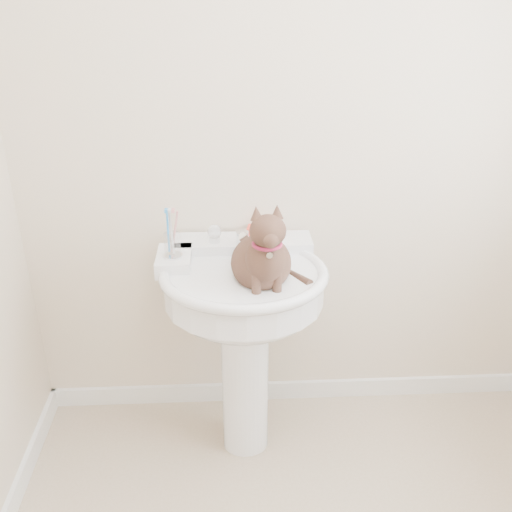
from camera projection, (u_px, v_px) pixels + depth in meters
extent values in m
cube|color=white|center=(289.00, 390.00, 2.69)|extent=(2.20, 0.02, 0.09)
cylinder|color=white|center=(245.00, 382.00, 2.29)|extent=(0.19, 0.19, 0.67)
cylinder|color=white|center=(244.00, 288.00, 2.10)|extent=(0.59, 0.59, 0.13)
ellipsoid|color=white|center=(244.00, 303.00, 2.13)|extent=(0.54, 0.47, 0.21)
torus|color=white|center=(244.00, 274.00, 2.08)|extent=(0.62, 0.62, 0.04)
cube|color=white|center=(242.00, 245.00, 2.26)|extent=(0.55, 0.15, 0.06)
cube|color=white|center=(174.00, 261.00, 2.14)|extent=(0.13, 0.20, 0.06)
cylinder|color=silver|center=(242.00, 238.00, 2.19)|extent=(0.05, 0.05, 0.05)
cylinder|color=silver|center=(243.00, 236.00, 2.14)|extent=(0.04, 0.04, 0.14)
sphere|color=white|center=(214.00, 232.00, 2.20)|extent=(0.06, 0.06, 0.06)
sphere|color=white|center=(271.00, 230.00, 2.21)|extent=(0.06, 0.06, 0.06)
cube|color=red|center=(259.00, 230.00, 2.28)|extent=(0.10, 0.07, 0.03)
cylinder|color=silver|center=(173.00, 256.00, 2.10)|extent=(0.07, 0.07, 0.01)
cylinder|color=white|center=(172.00, 244.00, 2.08)|extent=(0.06, 0.06, 0.09)
cylinder|color=#2A89D9|center=(168.00, 232.00, 2.06)|extent=(0.01, 0.01, 0.17)
cylinder|color=silver|center=(171.00, 232.00, 2.06)|extent=(0.01, 0.01, 0.17)
cylinder|color=#D58586|center=(175.00, 232.00, 2.06)|extent=(0.01, 0.01, 0.17)
ellipsoid|color=brown|center=(262.00, 263.00, 2.02)|extent=(0.22, 0.25, 0.19)
ellipsoid|color=brown|center=(263.00, 258.00, 1.91)|extent=(0.14, 0.13, 0.18)
ellipsoid|color=brown|center=(264.00, 231.00, 1.84)|extent=(0.12, 0.11, 0.11)
cone|color=brown|center=(253.00, 213.00, 1.83)|extent=(0.04, 0.04, 0.05)
cone|color=brown|center=(274.00, 212.00, 1.83)|extent=(0.04, 0.04, 0.05)
cylinder|color=brown|center=(292.00, 276.00, 2.07)|extent=(0.03, 0.03, 0.23)
torus|color=maroon|center=(264.00, 244.00, 1.87)|extent=(0.10, 0.10, 0.01)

